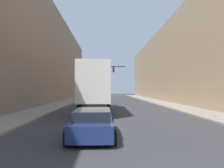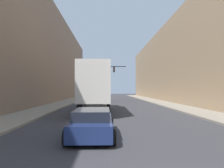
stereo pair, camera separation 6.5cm
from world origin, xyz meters
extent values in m
cube|color=gray|center=(7.33, 30.00, 0.07)|extent=(3.05, 80.00, 0.15)
cube|color=gray|center=(-7.33, 30.00, 0.07)|extent=(3.05, 80.00, 0.15)
cube|color=tan|center=(11.86, 30.00, 6.59)|extent=(6.00, 80.00, 13.18)
cube|color=#846B56|center=(-11.86, 30.00, 7.62)|extent=(6.00, 80.00, 15.23)
cube|color=silver|center=(-1.95, 17.54, 2.68)|extent=(2.51, 9.75, 3.17)
cube|color=black|center=(-1.95, 17.54, 0.95)|extent=(1.25, 9.75, 0.24)
cube|color=silver|center=(-1.95, 23.82, 1.47)|extent=(2.51, 2.81, 2.93)
cylinder|color=black|center=(-3.06, 13.87, 0.50)|extent=(0.25, 1.00, 1.00)
cylinder|color=black|center=(-0.85, 13.87, 0.50)|extent=(0.25, 1.00, 1.00)
cylinder|color=black|center=(-3.06, 15.07, 0.50)|extent=(0.25, 1.00, 1.00)
cylinder|color=black|center=(-0.85, 15.07, 0.50)|extent=(0.25, 1.00, 1.00)
cylinder|color=black|center=(-3.06, 23.82, 0.50)|extent=(0.25, 1.00, 1.00)
cylinder|color=black|center=(-0.85, 23.82, 0.50)|extent=(0.25, 1.00, 1.00)
cube|color=navy|center=(-1.64, 7.45, 0.50)|extent=(1.73, 4.57, 0.65)
cube|color=#1E232D|center=(-1.64, 7.22, 1.03)|extent=(1.53, 2.51, 0.42)
cylinder|color=black|center=(-2.51, 9.04, 0.32)|extent=(0.25, 0.64, 0.64)
cylinder|color=black|center=(-0.78, 9.04, 0.32)|extent=(0.25, 0.64, 0.64)
cylinder|color=black|center=(-2.51, 5.77, 0.32)|extent=(0.25, 0.64, 0.64)
cylinder|color=black|center=(-0.78, 5.77, 0.32)|extent=(0.25, 0.64, 0.64)
cylinder|color=black|center=(-5.66, 33.98, 3.12)|extent=(0.20, 0.20, 6.24)
cube|color=black|center=(-1.68, 33.98, 5.94)|extent=(7.95, 0.12, 0.12)
cube|color=black|center=(-3.67, 33.98, 5.43)|extent=(0.30, 0.24, 0.90)
sphere|color=green|center=(-3.67, 33.84, 5.43)|extent=(0.18, 0.18, 0.18)
cube|color=black|center=(-1.68, 33.98, 5.43)|extent=(0.30, 0.24, 0.90)
sphere|color=gold|center=(-1.68, 33.84, 5.15)|extent=(0.18, 0.18, 0.18)
cube|color=black|center=(0.30, 33.98, 5.43)|extent=(0.30, 0.24, 0.90)
sphere|color=red|center=(0.30, 33.84, 5.43)|extent=(0.18, 0.18, 0.18)
camera|label=1|loc=(-1.09, -2.53, 2.15)|focal=35.00mm
camera|label=2|loc=(-1.03, -2.53, 2.15)|focal=35.00mm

